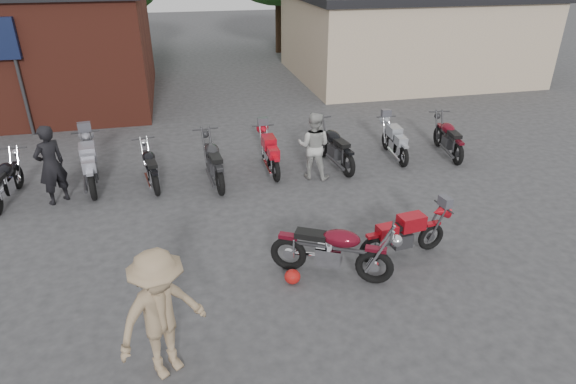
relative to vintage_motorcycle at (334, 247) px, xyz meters
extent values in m
plane|color=#313134|center=(-0.37, -0.48, -0.62)|extent=(90.00, 90.00, 0.00)
cube|color=tan|center=(8.13, 14.52, 1.13)|extent=(10.00, 8.00, 3.50)
ellipsoid|color=#A51511|center=(-0.75, -0.03, -0.49)|extent=(0.33, 0.33, 0.27)
imported|color=black|center=(-5.39, 4.24, 0.32)|extent=(0.81, 0.79, 1.88)
imported|color=#ACACA8|center=(0.83, 4.22, 0.25)|extent=(1.06, 0.98, 1.74)
imported|color=#9A7F5F|center=(-2.91, -1.57, 0.36)|extent=(1.47, 1.28, 1.97)
camera|label=1|loc=(-2.40, -6.77, 4.66)|focal=30.00mm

